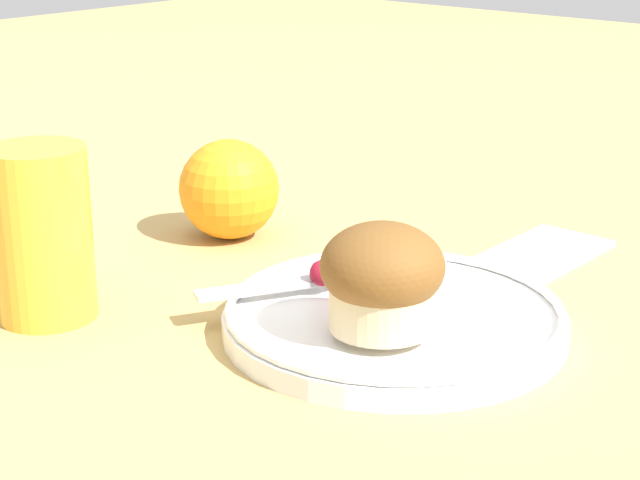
{
  "coord_description": "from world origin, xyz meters",
  "views": [
    {
      "loc": [
        -0.49,
        -0.39,
        0.27
      ],
      "look_at": [
        -0.01,
        0.02,
        0.06
      ],
      "focal_mm": 60.0,
      "sensor_mm": 36.0,
      "label": 1
    }
  ],
  "objects": [
    {
      "name": "ground_plane",
      "position": [
        0.0,
        0.0,
        0.0
      ],
      "size": [
        3.0,
        3.0,
        0.0
      ],
      "primitive_type": "plane",
      "color": "tan"
    },
    {
      "name": "plate",
      "position": [
        0.01,
        -0.03,
        0.01
      ],
      "size": [
        0.22,
        0.22,
        0.02
      ],
      "color": "white",
      "rests_on": "ground_plane"
    },
    {
      "name": "muffin",
      "position": [
        -0.03,
        -0.04,
        0.05
      ],
      "size": [
        0.07,
        0.07,
        0.06
      ],
      "color": "beige",
      "rests_on": "plate"
    },
    {
      "name": "cream_ramekin",
      "position": [
        0.04,
        0.01,
        0.03
      ],
      "size": [
        0.05,
        0.05,
        0.02
      ],
      "color": "silver",
      "rests_on": "plate"
    },
    {
      "name": "berry_pair",
      "position": [
        0.01,
        0.03,
        0.03
      ],
      "size": [
        0.03,
        0.02,
        0.02
      ],
      "color": "maroon",
      "rests_on": "plate"
    },
    {
      "name": "butter_knife",
      "position": [
        0.01,
        0.03,
        0.02
      ],
      "size": [
        0.16,
        0.1,
        0.0
      ],
      "rotation": [
        0.0,
        0.0,
        -0.5
      ],
      "color": "#B7B7BC",
      "rests_on": "plate"
    },
    {
      "name": "orange_fruit",
      "position": [
        0.07,
        0.19,
        0.04
      ],
      "size": [
        0.08,
        0.08,
        0.08
      ],
      "color": "orange",
      "rests_on": "ground_plane"
    },
    {
      "name": "juice_glass",
      "position": [
        -0.12,
        0.16,
        0.06
      ],
      "size": [
        0.06,
        0.06,
        0.11
      ],
      "color": "gold",
      "rests_on": "ground_plane"
    },
    {
      "name": "folded_napkin",
      "position": [
        0.19,
        -0.02,
        0.0
      ],
      "size": [
        0.12,
        0.06,
        0.01
      ],
      "color": "white",
      "rests_on": "ground_plane"
    }
  ]
}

